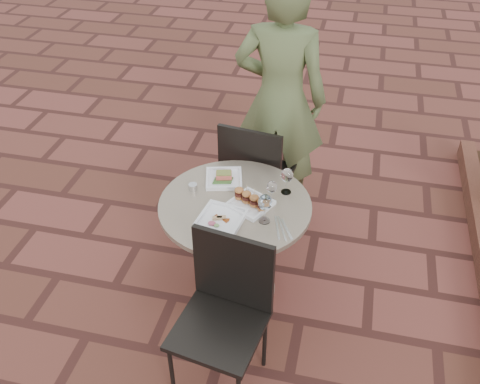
% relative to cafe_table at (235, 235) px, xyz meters
% --- Properties ---
extents(ground, '(60.00, 60.00, 0.00)m').
position_rel_cafe_table_xyz_m(ground, '(0.04, 0.25, -0.48)').
color(ground, brown).
rests_on(ground, ground).
extents(cafe_table, '(0.90, 0.90, 0.73)m').
position_rel_cafe_table_xyz_m(cafe_table, '(0.00, 0.00, 0.00)').
color(cafe_table, gray).
rests_on(cafe_table, ground).
extents(chair_far, '(0.50, 0.50, 0.93)m').
position_rel_cafe_table_xyz_m(chair_far, '(-0.01, 0.60, 0.07)').
color(chair_far, black).
rests_on(chair_far, ground).
extents(chair_near, '(0.50, 0.50, 0.93)m').
position_rel_cafe_table_xyz_m(chair_near, '(0.09, -0.60, 0.07)').
color(chair_near, black).
rests_on(chair_near, ground).
extents(diner, '(0.66, 0.44, 1.81)m').
position_rel_cafe_table_xyz_m(diner, '(0.09, 0.99, 0.42)').
color(diner, '#505D33').
rests_on(diner, ground).
extents(plate_salmon, '(0.27, 0.27, 0.06)m').
position_rel_cafe_table_xyz_m(plate_salmon, '(-0.12, 0.21, 0.26)').
color(plate_salmon, white).
rests_on(plate_salmon, cafe_table).
extents(plate_sliders, '(0.29, 0.29, 0.14)m').
position_rel_cafe_table_xyz_m(plate_sliders, '(0.09, -0.00, 0.28)').
color(plate_sliders, white).
rests_on(plate_sliders, cafe_table).
extents(plate_tuna, '(0.27, 0.27, 0.03)m').
position_rel_cafe_table_xyz_m(plate_tuna, '(-0.04, -0.17, 0.26)').
color(plate_tuna, white).
rests_on(plate_tuna, cafe_table).
extents(wine_glass_right, '(0.08, 0.08, 0.18)m').
position_rel_cafe_table_xyz_m(wine_glass_right, '(0.20, -0.11, 0.38)').
color(wine_glass_right, white).
rests_on(wine_glass_right, cafe_table).
extents(wine_glass_mid, '(0.06, 0.06, 0.14)m').
position_rel_cafe_table_xyz_m(wine_glass_mid, '(0.20, 0.07, 0.35)').
color(wine_glass_mid, white).
rests_on(wine_glass_mid, cafe_table).
extents(wine_glass_far, '(0.07, 0.07, 0.17)m').
position_rel_cafe_table_xyz_m(wine_glass_far, '(0.27, 0.18, 0.37)').
color(wine_glass_far, white).
rests_on(wine_glass_far, cafe_table).
extents(steel_ramekin, '(0.06, 0.06, 0.04)m').
position_rel_cafe_table_xyz_m(steel_ramekin, '(-0.28, 0.07, 0.27)').
color(steel_ramekin, silver).
rests_on(steel_ramekin, cafe_table).
extents(cutlery_set, '(0.17, 0.23, 0.00)m').
position_rel_cafe_table_xyz_m(cutlery_set, '(0.30, -0.16, 0.25)').
color(cutlery_set, silver).
rests_on(cutlery_set, cafe_table).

